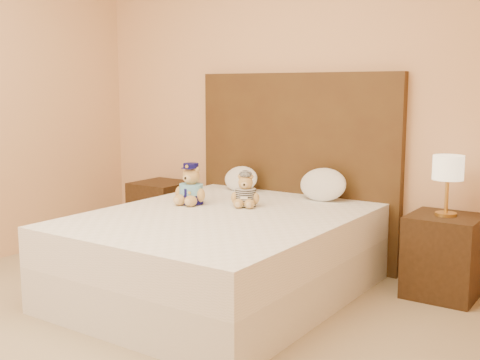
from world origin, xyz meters
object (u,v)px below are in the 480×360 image
object	(u,v)px
teddy_prisoner	(246,190)
pillow_right	(323,183)
nightstand_right	(443,256)
lamp	(448,171)
nightstand_left	(162,212)
pillow_left	(241,178)
bed	(222,254)
teddy_police	(191,184)

from	to	relation	value
teddy_prisoner	pillow_right	size ratio (longest dim) A/B	0.64
nightstand_right	lamp	size ratio (longest dim) A/B	1.38
nightstand_left	nightstand_right	bearing A→B (deg)	0.00
lamp	pillow_right	distance (m)	0.93
pillow_left	pillow_right	world-z (taller)	pillow_right
nightstand_right	pillow_left	size ratio (longest dim) A/B	1.78
teddy_prisoner	nightstand_left	bearing A→B (deg)	133.63
nightstand_right	teddy_prisoner	distance (m)	1.41
bed	teddy_police	world-z (taller)	teddy_police
nightstand_left	teddy_police	bearing A→B (deg)	-36.55
nightstand_right	pillow_right	size ratio (longest dim) A/B	1.48
lamp	pillow_right	xyz separation A→B (m)	(-0.92, 0.03, -0.17)
nightstand_left	lamp	size ratio (longest dim) A/B	1.38
lamp	bed	bearing A→B (deg)	-147.38
nightstand_right	pillow_left	world-z (taller)	pillow_left
nightstand_right	pillow_left	distance (m)	1.70
lamp	nightstand_right	bearing A→B (deg)	0.00
teddy_prisoner	pillow_left	bearing A→B (deg)	102.54
nightstand_right	teddy_prisoner	size ratio (longest dim) A/B	2.31
pillow_left	teddy_prisoner	bearing A→B (deg)	-52.89
bed	lamp	size ratio (longest dim) A/B	5.00
bed	nightstand_right	xyz separation A→B (m)	(1.25, 0.80, -0.00)
teddy_police	teddy_prisoner	world-z (taller)	teddy_police
bed	nightstand_right	world-z (taller)	same
teddy_prisoner	pillow_right	bearing A→B (deg)	32.21
pillow_left	nightstand_left	bearing A→B (deg)	-177.96
teddy_police	teddy_prisoner	distance (m)	0.40
nightstand_left	nightstand_right	distance (m)	2.50
teddy_police	lamp	bearing A→B (deg)	14.27
teddy_police	nightstand_left	bearing A→B (deg)	136.37
teddy_prisoner	pillow_right	world-z (taller)	pillow_right
bed	lamp	bearing A→B (deg)	32.62
nightstand_right	pillow_right	distance (m)	1.00
bed	teddy_police	distance (m)	0.59
teddy_prisoner	bed	bearing A→B (deg)	-112.59
nightstand_right	nightstand_left	bearing A→B (deg)	180.00
nightstand_right	teddy_police	bearing A→B (deg)	-158.65
nightstand_left	teddy_police	xyz separation A→B (m)	(0.86, -0.64, 0.42)
nightstand_left	teddy_police	world-z (taller)	teddy_police
nightstand_right	lamp	bearing A→B (deg)	180.00
bed	teddy_police	bearing A→B (deg)	157.50
nightstand_left	pillow_right	world-z (taller)	pillow_right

